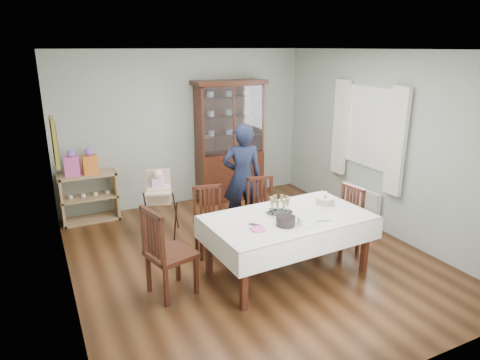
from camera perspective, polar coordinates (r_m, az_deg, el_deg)
floor at (r=5.92m, az=1.31°, el=-10.15°), size 5.00×5.00×0.00m
room_shell at (r=5.81m, az=-1.01°, el=7.18°), size 5.00×5.00×5.00m
dining_table at (r=5.40m, az=6.33°, el=-8.53°), size 2.05×1.24×0.76m
china_cabinet at (r=7.77m, az=-1.40°, el=5.42°), size 1.30×0.48×2.18m
sideboard at (r=7.34m, az=-19.44°, el=-2.18°), size 0.90×0.38×0.80m
picture_frame at (r=5.56m, az=-23.53°, el=4.68°), size 0.04×0.48×0.58m
window at (r=6.89m, az=16.93°, el=6.74°), size 0.04×1.02×1.22m
curtain_left at (r=6.44m, az=20.17°, el=4.81°), size 0.07×0.30×1.55m
curtain_right at (r=7.33m, az=13.24°, el=6.84°), size 0.07×0.30×1.55m
radiator at (r=7.18m, az=15.71°, el=-3.12°), size 0.10×0.80×0.55m
chair_far_left at (r=5.91m, az=-3.96°, el=-7.23°), size 0.48×0.48×0.93m
chair_far_right at (r=6.32m, az=3.09°, el=-5.58°), size 0.48×0.48×0.92m
chair_end_left at (r=5.03m, az=-9.28°, el=-11.56°), size 0.58×0.58×1.07m
chair_end_right at (r=6.11m, az=13.39°, el=-6.87°), size 0.47×0.47×0.92m
woman at (r=6.48m, az=0.30°, el=0.30°), size 0.70×0.56×1.66m
high_chair at (r=6.47m, az=-10.59°, el=-4.01°), size 0.58×0.58×1.04m
champagne_tray at (r=5.31m, az=5.27°, el=-3.79°), size 0.34×0.34×0.21m
birthday_cake at (r=5.68m, az=11.31°, el=-2.79°), size 0.27×0.27×0.19m
plate_stack_dark at (r=4.97m, az=6.08°, el=-5.44°), size 0.25×0.25×0.11m
plate_stack_white at (r=5.05m, az=8.85°, el=-5.27°), size 0.24×0.24×0.09m
napkin_stack at (r=4.84m, az=2.39°, el=-6.58°), size 0.16×0.16×0.02m
cutlery at (r=4.95m, az=1.70°, el=-6.08°), size 0.16×0.17×0.01m
cake_knife at (r=5.15m, az=10.81°, el=-5.40°), size 0.28×0.10×0.01m
gift_bag_pink at (r=7.14m, az=-21.50°, el=1.96°), size 0.24×0.18×0.41m
gift_bag_orange at (r=7.17m, az=-19.37°, el=2.27°), size 0.23×0.17×0.42m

